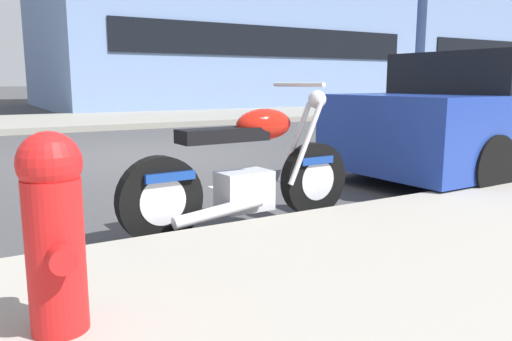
% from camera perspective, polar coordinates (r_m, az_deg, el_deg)
% --- Properties ---
extents(ground_plane, '(260.00, 260.00, 0.00)m').
position_cam_1_polar(ground_plane, '(7.83, -13.05, 1.58)').
color(ground_plane, '#3D3D3F').
extents(sidewalk_far_curb, '(120.00, 5.00, 0.14)m').
position_cam_1_polar(sidewalk_far_curb, '(20.16, 14.92, 6.68)').
color(sidewalk_far_curb, gray).
rests_on(sidewalk_far_curb, ground).
extents(parking_stall_stripe, '(0.12, 2.20, 0.01)m').
position_cam_1_polar(parking_stall_stripe, '(4.52, 1.14, -4.16)').
color(parking_stall_stripe, silver).
rests_on(parking_stall_stripe, ground).
extents(parked_motorcycle, '(1.98, 0.62, 1.10)m').
position_cam_1_polar(parked_motorcycle, '(3.84, -1.03, -0.34)').
color(parked_motorcycle, black).
rests_on(parked_motorcycle, ground).
extents(parked_car_near_corner, '(4.63, 1.93, 1.43)m').
position_cam_1_polar(parked_car_near_corner, '(6.95, 26.01, 5.39)').
color(parked_car_near_corner, navy).
rests_on(parked_car_near_corner, ground).
extents(fire_hydrant, '(0.24, 0.36, 0.79)m').
position_cam_1_polar(fire_hydrant, '(2.09, -21.79, -6.01)').
color(fire_hydrant, red).
rests_on(fire_hydrant, sidewalk_near_curb).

